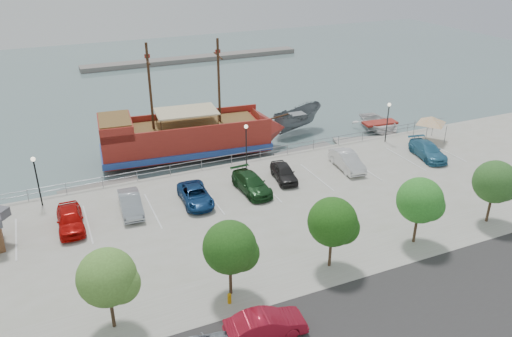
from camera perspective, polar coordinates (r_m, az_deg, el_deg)
name	(u,v)px	position (r m, az deg, el deg)	size (l,w,h in m)	color
ground	(276,208)	(42.31, 2.34, -4.50)	(160.00, 160.00, 0.00)	slate
street	(399,319)	(30.86, 16.07, -16.21)	(100.00, 8.00, 0.04)	#2F2C2D
sidewalk	(342,262)	(34.51, 9.80, -10.49)	(100.00, 4.00, 0.05)	gray
seawall_railing	(241,157)	(47.99, -1.71, 1.30)	(50.00, 0.06, 1.00)	gray
far_shore	(194,59)	(94.07, -7.13, 12.34)	(40.00, 3.00, 0.80)	slate
pirate_ship	(200,136)	(51.88, -6.48, 3.69)	(19.94, 7.22, 12.44)	maroon
patrol_boat	(297,121)	(58.32, 4.70, 5.46)	(2.66, 7.07, 2.73)	slate
speedboat	(380,126)	(60.15, 13.94, 4.74)	(4.83, 6.77, 1.40)	silver
dock_west	(100,189)	(47.03, -17.40, -2.23)	(7.09, 2.03, 0.41)	gray
dock_mid	(305,152)	(52.83, 5.58, 1.92)	(6.79, 1.94, 0.39)	slate
dock_east	(364,141)	(56.65, 12.21, 3.08)	(6.57, 1.88, 0.38)	gray
canopy_tent	(432,116)	(55.58, 19.47, 5.63)	(4.24, 4.24, 3.10)	slate
street_sedan	(266,325)	(28.33, 1.12, -17.43)	(1.57, 4.50, 1.48)	#A31226
fire_hydrant	(229,298)	(30.56, -3.06, -14.56)	(0.26, 0.26, 0.74)	#CC8C09
lamp_post_left	(36,173)	(42.93, -23.86, -0.43)	(0.36, 0.36, 4.28)	black
lamp_post_mid	(246,138)	(45.95, -1.13, 3.45)	(0.36, 0.36, 4.28)	black
lamp_post_right	(388,115)	(53.80, 14.86, 5.89)	(0.36, 0.36, 4.28)	black
tree_b	(110,279)	(28.27, -16.33, -12.02)	(3.30, 3.20, 5.00)	#473321
tree_c	(232,249)	(29.51, -2.71, -9.14)	(3.30, 3.20, 5.00)	#473321
tree_d	(335,223)	(32.26, 9.01, -6.20)	(3.30, 3.20, 5.00)	#473321
tree_e	(422,202)	(36.17, 18.45, -3.62)	(3.30, 3.20, 5.00)	#473321
tree_f	(497,183)	(40.91, 25.84, -1.51)	(3.30, 3.20, 5.00)	#473321
parked_car_a	(70,219)	(39.67, -20.47, -5.43)	(1.88, 4.67, 1.59)	#BA0B07
parked_car_b	(131,204)	(40.53, -14.15, -3.91)	(1.59, 4.56, 1.50)	#9BA3AC
parked_car_c	(196,195)	(41.00, -6.93, -3.04)	(2.24, 4.85, 1.35)	navy
parked_car_d	(252,183)	(42.44, -0.51, -1.72)	(2.06, 5.06, 1.47)	#173F1B
parked_car_e	(284,172)	(44.53, 3.20, -0.44)	(1.68, 4.18, 1.42)	black
parked_car_f	(347,161)	(47.34, 10.37, 0.87)	(1.67, 4.79, 1.58)	silver
parked_car_h	(428,150)	(51.79, 19.03, 1.96)	(2.06, 5.07, 1.47)	teal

